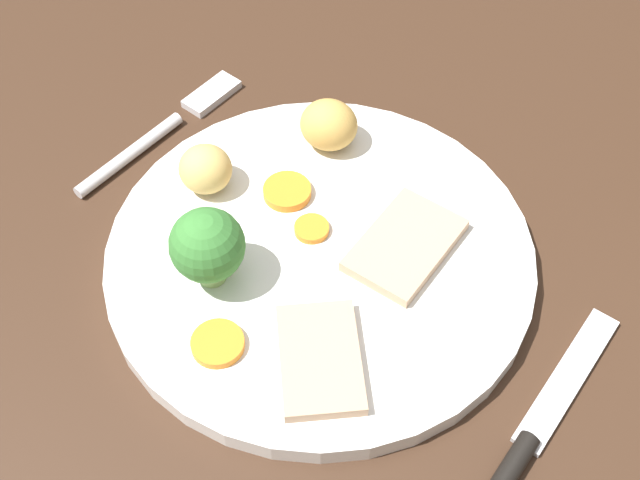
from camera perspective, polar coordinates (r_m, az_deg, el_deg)
dining_table at (r=55.93cm, az=1.13°, el=-0.96°), size 120.00×84.00×3.60cm
dinner_plate at (r=52.67cm, az=0.00°, el=-1.13°), size 26.99×26.99×1.40cm
meat_slice_main at (r=52.11cm, az=5.86°, el=-0.35°), size 6.07×8.27×0.80cm
meat_slice_under at (r=47.35cm, az=0.00°, el=-8.15°), size 8.39×8.04×0.80cm
roast_potato_left at (r=54.86cm, az=-7.86°, el=4.85°), size 4.68×4.63×3.21cm
roast_potato_right at (r=57.01cm, az=0.60°, el=7.90°), size 5.17×5.00×3.48cm
carrot_coin_front at (r=52.86cm, az=-0.58°, el=0.78°), size 2.24×2.24×0.46cm
carrot_coin_back at (r=54.82cm, az=-2.27°, el=3.34°), size 3.18×3.18×0.61cm
carrot_coin_side at (r=48.36cm, az=-7.03°, el=-7.06°), size 3.10×3.10×0.55cm
broccoli_floret at (r=48.89cm, az=-7.73°, el=-0.44°), size 4.52×4.52×5.43cm
fork at (r=61.72cm, az=-10.58°, el=7.53°), size 2.88×15.32×0.90cm
knife at (r=47.59cm, az=13.64°, el=-13.95°), size 4.16×18.51×1.20cm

